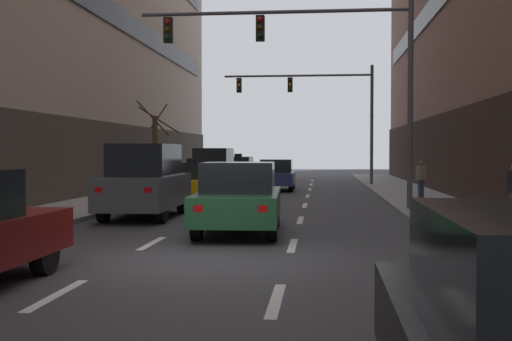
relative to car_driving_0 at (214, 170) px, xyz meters
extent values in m
plane|color=#38383D|center=(3.07, -19.10, -1.07)|extent=(120.00, 120.00, 0.00)
cube|color=silver|center=(1.55, -22.10, -1.06)|extent=(0.16, 2.00, 0.01)
cube|color=silver|center=(1.55, -17.10, -1.06)|extent=(0.16, 2.00, 0.01)
cube|color=silver|center=(1.55, -12.10, -1.06)|extent=(0.16, 2.00, 0.01)
cube|color=silver|center=(1.55, -7.10, -1.06)|extent=(0.16, 2.00, 0.01)
cube|color=silver|center=(1.55, -2.10, -1.06)|extent=(0.16, 2.00, 0.01)
cube|color=silver|center=(1.55, 2.90, -1.06)|extent=(0.16, 2.00, 0.01)
cube|color=silver|center=(1.55, 7.90, -1.06)|extent=(0.16, 2.00, 0.01)
cube|color=silver|center=(1.55, 12.90, -1.06)|extent=(0.16, 2.00, 0.01)
cube|color=silver|center=(4.60, -22.10, -1.06)|extent=(0.16, 2.00, 0.01)
cube|color=silver|center=(4.60, -17.10, -1.06)|extent=(0.16, 2.00, 0.01)
cube|color=silver|center=(4.60, -12.10, -1.06)|extent=(0.16, 2.00, 0.01)
cube|color=silver|center=(4.60, -7.10, -1.06)|extent=(0.16, 2.00, 0.01)
cube|color=silver|center=(4.60, -2.10, -1.06)|extent=(0.16, 2.00, 0.01)
cube|color=silver|center=(4.60, 2.90, -1.06)|extent=(0.16, 2.00, 0.01)
cube|color=silver|center=(4.60, 7.90, -1.06)|extent=(0.16, 2.00, 0.01)
cube|color=silver|center=(4.60, 12.90, -1.06)|extent=(0.16, 2.00, 0.01)
cylinder|color=black|center=(-0.81, 1.36, -0.74)|extent=(0.23, 0.67, 0.66)
cylinder|color=black|center=(0.80, 1.36, -0.74)|extent=(0.23, 0.67, 0.66)
cylinder|color=black|center=(-0.80, -1.36, -0.74)|extent=(0.23, 0.67, 0.66)
cylinder|color=black|center=(0.81, -1.36, -0.74)|extent=(0.23, 0.67, 0.66)
cube|color=black|center=(0.00, 0.00, -0.28)|extent=(1.88, 4.44, 0.91)
cube|color=black|center=(0.00, 0.00, 0.62)|extent=(1.63, 2.63, 0.91)
cube|color=white|center=(-0.66, 2.17, -0.12)|extent=(0.20, 0.08, 0.14)
cube|color=red|center=(-0.64, -2.18, -0.12)|extent=(0.20, 0.08, 0.14)
cube|color=white|center=(0.64, 2.18, -0.12)|extent=(0.20, 0.08, 0.14)
cube|color=red|center=(0.66, -2.17, -0.12)|extent=(0.20, 0.08, 0.14)
cylinder|color=black|center=(2.16, 3.22, -0.75)|extent=(0.22, 0.64, 0.63)
cylinder|color=black|center=(3.70, 3.24, -0.75)|extent=(0.22, 0.64, 0.63)
cylinder|color=black|center=(2.18, 0.63, -0.75)|extent=(0.22, 0.64, 0.63)
cylinder|color=black|center=(3.72, 0.64, -0.75)|extent=(0.22, 0.64, 0.63)
cube|color=navy|center=(2.94, 1.93, -0.44)|extent=(1.81, 4.25, 0.62)
cube|color=black|center=(2.94, 1.74, 0.19)|extent=(1.56, 1.84, 0.65)
cube|color=white|center=(2.30, 4.00, -0.33)|extent=(0.19, 0.08, 0.13)
cube|color=red|center=(2.34, -0.15, -0.33)|extent=(0.19, 0.08, 0.13)
cube|color=white|center=(3.54, 4.01, -0.33)|extent=(0.19, 0.08, 0.13)
cube|color=red|center=(3.58, -0.14, -0.33)|extent=(0.19, 0.08, 0.13)
cylinder|color=black|center=(0.75, -20.71, -0.72)|extent=(0.23, 0.69, 0.69)
cube|color=white|center=(0.59, -19.86, -0.27)|extent=(0.21, 0.08, 0.15)
cylinder|color=black|center=(-0.67, -4.40, -0.76)|extent=(0.23, 0.63, 0.62)
cylinder|color=black|center=(0.83, -4.35, -0.76)|extent=(0.23, 0.63, 0.62)
cylinder|color=black|center=(-0.60, -6.94, -0.76)|extent=(0.23, 0.63, 0.62)
cylinder|color=black|center=(0.91, -6.89, -0.76)|extent=(0.23, 0.63, 0.62)
cube|color=yellow|center=(0.12, -5.64, -0.46)|extent=(1.86, 4.20, 0.60)
cube|color=black|center=(0.13, -5.83, 0.17)|extent=(1.56, 1.84, 0.64)
cube|color=white|center=(-0.55, -3.63, -0.35)|extent=(0.19, 0.08, 0.13)
cube|color=red|center=(-0.43, -7.69, -0.35)|extent=(0.19, 0.08, 0.13)
cube|color=white|center=(0.66, -3.59, -0.35)|extent=(0.19, 0.08, 0.13)
cube|color=red|center=(0.79, -7.66, -0.35)|extent=(0.19, 0.08, 0.13)
cube|color=black|center=(0.13, -5.83, 0.57)|extent=(0.42, 0.20, 0.17)
cylinder|color=black|center=(-0.66, 9.89, -0.73)|extent=(0.24, 0.67, 0.67)
cylinder|color=black|center=(0.95, 9.85, -0.73)|extent=(0.24, 0.67, 0.67)
cylinder|color=black|center=(-0.72, 7.16, -0.73)|extent=(0.24, 0.67, 0.67)
cylinder|color=black|center=(0.89, 7.13, -0.73)|extent=(0.24, 0.67, 0.67)
cube|color=yellow|center=(0.11, 8.51, -0.41)|extent=(1.95, 4.48, 0.65)
cube|color=black|center=(0.11, 8.31, 0.25)|extent=(1.66, 1.95, 0.69)
cube|color=white|center=(-0.49, 10.70, -0.30)|extent=(0.20, 0.09, 0.14)
cube|color=red|center=(-0.58, 6.34, -0.30)|extent=(0.20, 0.09, 0.14)
cube|color=white|center=(0.81, 10.67, -0.30)|extent=(0.20, 0.09, 0.14)
cube|color=red|center=(0.72, 6.31, -0.30)|extent=(0.20, 0.09, 0.14)
cube|color=black|center=(0.11, 8.31, 0.69)|extent=(0.45, 0.21, 0.18)
cylinder|color=black|center=(-0.91, -10.52, -0.72)|extent=(0.24, 0.69, 0.69)
cylinder|color=black|center=(0.76, -10.50, -0.72)|extent=(0.24, 0.69, 0.69)
cylinder|color=black|center=(-0.86, -13.33, -0.72)|extent=(0.24, 0.69, 0.69)
cylinder|color=black|center=(0.80, -13.30, -0.72)|extent=(0.24, 0.69, 0.69)
cube|color=#474C51|center=(-0.05, -11.91, -0.26)|extent=(1.99, 4.61, 0.94)
cube|color=black|center=(-0.05, -11.91, 0.68)|extent=(1.71, 2.73, 0.94)
cube|color=white|center=(-0.76, -9.68, -0.09)|extent=(0.21, 0.09, 0.15)
cube|color=red|center=(-0.68, -14.17, -0.09)|extent=(0.21, 0.09, 0.15)
cube|color=white|center=(0.58, -9.65, -0.09)|extent=(0.21, 0.09, 0.15)
cube|color=red|center=(0.66, -14.15, -0.09)|extent=(0.21, 0.09, 0.15)
cylinder|color=black|center=(2.30, -13.75, -0.72)|extent=(0.26, 0.70, 0.69)
cylinder|color=black|center=(3.98, -13.68, -0.72)|extent=(0.26, 0.70, 0.69)
cylinder|color=black|center=(2.43, -16.59, -0.72)|extent=(0.26, 0.70, 0.69)
cylinder|color=black|center=(4.11, -16.51, -0.72)|extent=(0.26, 0.70, 0.69)
cube|color=#1E512D|center=(3.21, -15.13, -0.38)|extent=(2.14, 4.71, 0.67)
cube|color=black|center=(3.22, -15.34, 0.31)|extent=(1.77, 2.07, 0.71)
cube|color=white|center=(2.43, -12.89, -0.27)|extent=(0.21, 0.09, 0.15)
cube|color=red|center=(2.64, -17.43, -0.27)|extent=(0.21, 0.09, 0.15)
cube|color=white|center=(3.78, -12.83, -0.27)|extent=(0.21, 0.09, 0.15)
cube|color=red|center=(3.99, -17.37, -0.27)|extent=(0.21, 0.09, 0.15)
cube|color=white|center=(5.97, -24.74, -0.29)|extent=(0.20, 0.08, 0.14)
cylinder|color=#4C4C51|center=(8.06, -9.53, 2.55)|extent=(0.18, 0.18, 6.96)
cylinder|color=#4C4C51|center=(3.63, -9.53, 5.51)|extent=(8.86, 0.12, 0.12)
cube|color=black|center=(3.18, -9.53, 4.99)|extent=(0.28, 0.24, 0.84)
sphere|color=red|center=(3.18, -9.67, 5.25)|extent=(0.17, 0.17, 0.17)
sphere|color=#523505|center=(3.18, -9.67, 4.99)|extent=(0.17, 0.17, 0.17)
sphere|color=#073E10|center=(3.18, -9.67, 4.73)|extent=(0.17, 0.17, 0.17)
cube|color=black|center=(0.08, -9.53, 4.99)|extent=(0.28, 0.24, 0.84)
sphere|color=red|center=(0.08, -9.67, 5.25)|extent=(0.17, 0.17, 0.17)
sphere|color=#523505|center=(0.08, -9.67, 4.99)|extent=(0.17, 0.17, 0.17)
sphere|color=#073E10|center=(0.08, -9.67, 4.73)|extent=(0.17, 0.17, 0.17)
cylinder|color=#4C4C51|center=(8.06, 6.27, 2.45)|extent=(0.18, 0.18, 6.76)
cylinder|color=#4C4C51|center=(3.82, 6.27, 5.28)|extent=(8.47, 0.12, 0.12)
cube|color=black|center=(3.40, 6.27, 4.76)|extent=(0.28, 0.24, 0.84)
sphere|color=#4B0704|center=(3.40, 6.13, 5.02)|extent=(0.17, 0.17, 0.17)
sphere|color=orange|center=(3.40, 6.13, 4.76)|extent=(0.17, 0.17, 0.17)
sphere|color=#073E10|center=(3.40, 6.13, 4.50)|extent=(0.17, 0.17, 0.17)
cube|color=black|center=(0.44, 6.27, 4.76)|extent=(0.28, 0.24, 0.84)
sphere|color=#4B0704|center=(0.44, 6.13, 5.02)|extent=(0.17, 0.17, 0.17)
sphere|color=orange|center=(0.44, 6.13, 4.76)|extent=(0.17, 0.17, 0.17)
sphere|color=#073E10|center=(0.44, 6.13, 4.50)|extent=(0.17, 0.17, 0.17)
cylinder|color=#4C3823|center=(-2.72, -0.73, 0.85)|extent=(0.24, 0.24, 3.55)
cylinder|color=#42301E|center=(-2.62, -1.46, 2.48)|extent=(1.52, 0.26, 1.66)
cylinder|color=#42301E|center=(-2.63, -0.31, 2.63)|extent=(0.92, 0.26, 1.20)
cylinder|color=#42301E|center=(-2.32, -1.58, 2.38)|extent=(1.75, 0.88, 1.21)
cylinder|color=brown|center=(10.13, -13.50, -0.53)|extent=(0.13, 0.13, 0.79)
cylinder|color=black|center=(10.07, -13.38, 0.17)|extent=(0.09, 0.09, 0.50)
cylinder|color=#383D59|center=(9.07, -5.61, -0.54)|extent=(0.13, 0.13, 0.77)
cylinder|color=#383D59|center=(8.94, -5.72, -0.54)|extent=(0.13, 0.13, 0.77)
cube|color=gray|center=(9.01, -5.67, 0.11)|extent=(0.39, 0.38, 0.54)
sphere|color=brown|center=(9.01, -5.67, 0.48)|extent=(0.20, 0.20, 0.20)
cylinder|color=gray|center=(9.17, -5.52, 0.14)|extent=(0.09, 0.09, 0.49)
cylinder|color=gray|center=(8.84, -5.81, 0.14)|extent=(0.09, 0.09, 0.49)
camera|label=1|loc=(5.20, -30.57, 0.93)|focal=44.74mm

